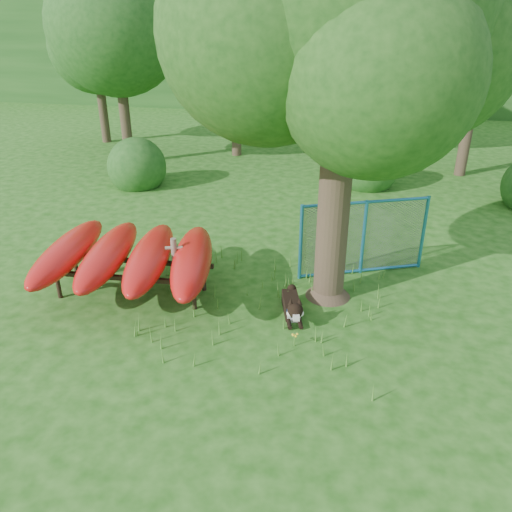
% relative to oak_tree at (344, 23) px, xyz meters
% --- Properties ---
extents(ground, '(80.00, 80.00, 0.00)m').
position_rel_oak_tree_xyz_m(ground, '(-1.40, -1.88, -4.67)').
color(ground, '#194E0F').
rests_on(ground, ground).
extents(oak_tree, '(5.52, 4.81, 7.00)m').
position_rel_oak_tree_xyz_m(oak_tree, '(0.00, 0.00, 0.00)').
color(oak_tree, '#3A2C20').
rests_on(oak_tree, ground).
extents(wooden_post, '(0.32, 0.15, 1.17)m').
position_rel_oak_tree_xyz_m(wooden_post, '(-2.72, -0.65, -4.05)').
color(wooden_post, '#665C4C').
rests_on(wooden_post, ground).
extents(kayak_rack, '(3.64, 3.23, 1.04)m').
position_rel_oak_tree_xyz_m(kayak_rack, '(-3.57, -0.76, -3.87)').
color(kayak_rack, black).
rests_on(kayak_rack, ground).
extents(husky_dog, '(0.53, 1.17, 0.52)m').
position_rel_oak_tree_xyz_m(husky_dog, '(-0.49, -0.89, -4.48)').
color(husky_dog, black).
rests_on(husky_dog, ground).
extents(fence_section, '(2.46, 1.16, 2.60)m').
position_rel_oak_tree_xyz_m(fence_section, '(0.60, 1.09, -3.89)').
color(fence_section, teal).
rests_on(fence_section, ground).
extents(wildflower_clump, '(0.11, 0.09, 0.23)m').
position_rel_oak_tree_xyz_m(wildflower_clump, '(-0.33, -1.76, -4.48)').
color(wildflower_clump, '#4D8A2D').
rests_on(wildflower_clump, ground).
extents(bg_tree_a, '(4.40, 4.40, 6.70)m').
position_rel_oak_tree_xyz_m(bg_tree_a, '(-7.90, 8.12, -0.18)').
color(bg_tree_a, '#3A2C20').
rests_on(bg_tree_a, ground).
extents(bg_tree_c, '(4.00, 4.00, 6.12)m').
position_rel_oak_tree_xyz_m(bg_tree_c, '(0.10, 11.12, -0.56)').
color(bg_tree_c, '#3A2C20').
rests_on(bg_tree_c, ground).
extents(bg_tree_d, '(4.80, 4.80, 7.50)m').
position_rel_oak_tree_xyz_m(bg_tree_d, '(3.60, 9.12, 0.42)').
color(bg_tree_d, '#3A2C20').
rests_on(bg_tree_d, ground).
extents(bg_tree_f, '(3.60, 3.60, 5.55)m').
position_rel_oak_tree_xyz_m(bg_tree_f, '(-10.40, 11.12, -0.94)').
color(bg_tree_f, '#3A2C20').
rests_on(bg_tree_f, ground).
extents(shrub_left, '(1.80, 1.80, 1.80)m').
position_rel_oak_tree_xyz_m(shrub_left, '(-6.40, 5.62, -4.67)').
color(shrub_left, '#1B4C18').
rests_on(shrub_left, ground).
extents(shrub_mid, '(1.80, 1.80, 1.80)m').
position_rel_oak_tree_xyz_m(shrub_mid, '(0.60, 7.12, -4.67)').
color(shrub_mid, '#1B4C18').
rests_on(shrub_mid, ground).
extents(wooded_hillside, '(80.00, 12.00, 6.00)m').
position_rel_oak_tree_xyz_m(wooded_hillside, '(-1.40, 26.12, -1.67)').
color(wooded_hillside, '#1B4C18').
rests_on(wooded_hillside, ground).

